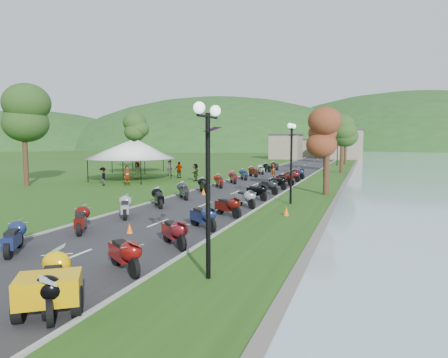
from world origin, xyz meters
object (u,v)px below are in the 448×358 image
(pedestrian_b, at_px, (170,176))
(streetlamp_near, at_px, (208,194))
(vendor_tent_main, at_px, (131,160))
(pedestrian_a, at_px, (128,186))
(pedestrian_c, at_px, (103,186))
(yellow_trike, at_px, (53,281))

(pedestrian_b, bearing_deg, streetlamp_near, 121.05)
(vendor_tent_main, height_order, pedestrian_a, vendor_tent_main)
(pedestrian_b, height_order, pedestrian_c, pedestrian_b)
(yellow_trike, distance_m, pedestrian_b, 35.14)
(yellow_trike, xyz_separation_m, pedestrian_a, (-12.69, 22.48, -0.61))
(yellow_trike, relative_size, pedestrian_a, 1.48)
(pedestrian_b, bearing_deg, vendor_tent_main, 78.60)
(yellow_trike, xyz_separation_m, vendor_tent_main, (-15.02, 26.67, 1.39))
(pedestrian_a, distance_m, pedestrian_c, 2.20)
(vendor_tent_main, bearing_deg, pedestrian_b, 77.03)
(vendor_tent_main, xyz_separation_m, pedestrian_b, (1.31, 5.68, -2.00))
(yellow_trike, bearing_deg, pedestrian_c, -1.00)
(vendor_tent_main, distance_m, pedestrian_a, 5.19)
(streetlamp_near, relative_size, pedestrian_a, 2.79)
(vendor_tent_main, xyz_separation_m, pedestrian_c, (0.22, -4.83, -2.00))
(pedestrian_a, distance_m, pedestrian_b, 9.92)
(streetlamp_near, bearing_deg, yellow_trike, -133.65)
(pedestrian_b, relative_size, pedestrian_c, 1.07)
(streetlamp_near, height_order, pedestrian_b, streetlamp_near)
(yellow_trike, distance_m, streetlamp_near, 4.57)
(pedestrian_a, bearing_deg, pedestrian_c, 155.61)
(pedestrian_a, relative_size, pedestrian_c, 1.09)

